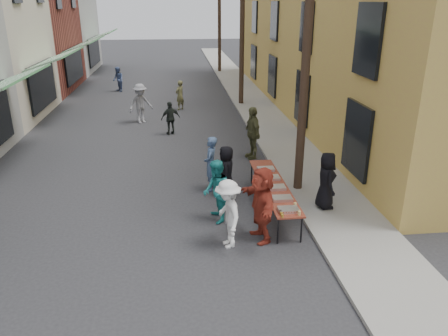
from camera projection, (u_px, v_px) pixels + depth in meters
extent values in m
plane|color=#28282B|center=(155.00, 249.00, 10.39)|extent=(120.00, 120.00, 0.00)
cube|color=gray|center=(253.00, 103.00, 24.79)|extent=(2.20, 60.00, 0.10)
cube|color=maroon|center=(3.00, 26.00, 27.39)|extent=(8.00, 8.00, 8.00)
cube|color=gray|center=(38.00, 14.00, 34.63)|extent=(8.00, 8.00, 9.00)
cube|color=gold|center=(374.00, 11.00, 22.71)|extent=(10.00, 28.00, 10.00)
cylinder|color=#2D2116|center=(307.00, 41.00, 11.99)|extent=(0.26, 0.26, 9.00)
cylinder|color=#2D2116|center=(242.00, 21.00, 23.12)|extent=(0.26, 0.26, 9.00)
cylinder|color=#2D2116|center=(219.00, 14.00, 34.25)|extent=(0.26, 0.26, 9.00)
cube|color=maroon|center=(274.00, 185.00, 12.14)|extent=(0.70, 4.00, 0.04)
cylinder|color=black|center=(278.00, 231.00, 10.51)|extent=(0.04, 0.04, 0.71)
cylinder|color=black|center=(301.00, 229.00, 10.56)|extent=(0.04, 0.04, 0.71)
cylinder|color=black|center=(252.00, 173.00, 13.99)|extent=(0.04, 0.04, 0.71)
cylinder|color=black|center=(269.00, 172.00, 14.05)|extent=(0.04, 0.04, 0.71)
cube|color=maroon|center=(288.00, 210.00, 10.59)|extent=(0.50, 0.33, 0.08)
cube|color=#B2B2B7|center=(282.00, 198.00, 11.19)|extent=(0.50, 0.33, 0.08)
cube|color=tan|center=(276.00, 187.00, 11.84)|extent=(0.50, 0.33, 0.08)
cube|color=#B2B2B7|center=(271.00, 178.00, 12.49)|extent=(0.50, 0.33, 0.08)
cube|color=tan|center=(266.00, 169.00, 13.14)|extent=(0.50, 0.33, 0.08)
cylinder|color=#A57F26|center=(282.00, 216.00, 10.29)|extent=(0.07, 0.07, 0.08)
cylinder|color=#A57F26|center=(281.00, 214.00, 10.38)|extent=(0.07, 0.07, 0.08)
cylinder|color=#A57F26|center=(280.00, 212.00, 10.48)|extent=(0.07, 0.07, 0.08)
cylinder|color=tan|center=(299.00, 213.00, 10.37)|extent=(0.08, 0.08, 0.12)
imported|color=black|center=(226.00, 171.00, 13.01)|extent=(0.58, 0.81, 1.55)
imported|color=#455E85|center=(211.00, 164.00, 13.37)|extent=(0.55, 0.71, 1.71)
imported|color=teal|center=(216.00, 192.00, 11.43)|extent=(0.72, 0.89, 1.71)
imported|color=white|center=(228.00, 214.00, 10.25)|extent=(0.80, 1.18, 1.70)
imported|color=brown|center=(252.00, 133.00, 16.09)|extent=(0.71, 1.22, 1.95)
imported|color=maroon|center=(262.00, 204.00, 10.52)|extent=(0.83, 1.82, 1.89)
imported|color=black|center=(326.00, 180.00, 12.00)|extent=(0.52, 0.79, 1.61)
imported|color=gray|center=(141.00, 103.00, 20.79)|extent=(1.40, 1.23, 1.88)
imported|color=black|center=(171.00, 118.00, 19.02)|extent=(0.93, 0.63, 1.46)
imported|color=brown|center=(180.00, 95.00, 23.32)|extent=(0.66, 0.68, 1.58)
imported|color=#485C8C|center=(118.00, 79.00, 27.99)|extent=(0.90, 0.96, 1.58)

